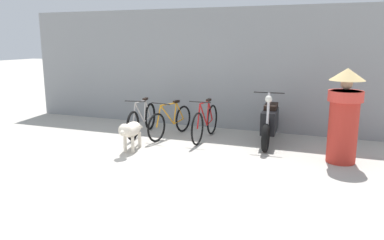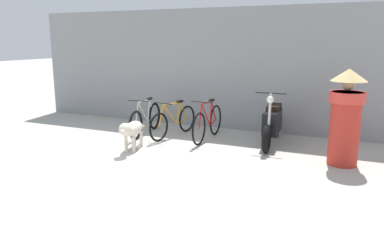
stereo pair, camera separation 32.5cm
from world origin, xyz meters
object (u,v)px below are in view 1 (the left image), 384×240
bicycle_0 (142,120)px  motorcycle (270,123)px  stray_dog (131,130)px  bicycle_1 (171,122)px  bicycle_2 (205,123)px  person_in_robes (344,114)px

bicycle_0 → motorcycle: 2.79m
motorcycle → stray_dog: 2.79m
bicycle_0 → bicycle_1: bearing=90.2°
motorcycle → bicycle_0: bearing=-87.5°
bicycle_2 → person_in_robes: bearing=77.4°
stray_dog → bicycle_2: bearing=132.3°
bicycle_2 → bicycle_1: bearing=-86.8°
bicycle_2 → motorcycle: motorcycle is taller
bicycle_0 → stray_dog: (0.41, -1.20, 0.07)m
person_in_robes → motorcycle: bearing=-33.0°
bicycle_0 → person_in_robes: (4.13, -0.49, 0.51)m
bicycle_1 → bicycle_2: (0.78, 0.04, 0.03)m
bicycle_0 → person_in_robes: bearing=76.3°
bicycle_1 → motorcycle: (2.11, 0.19, 0.10)m
stray_dog → person_in_robes: 3.82m
bicycle_0 → motorcycle: size_ratio=0.91×
person_in_robes → bicycle_1: bearing=-13.0°
bicycle_2 → motorcycle: size_ratio=0.89×
stray_dog → motorcycle: bearing=112.3°
bicycle_0 → bicycle_1: bicycle_0 is taller
bicycle_0 → person_in_robes: 4.19m
bicycle_2 → stray_dog: size_ratio=1.45×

